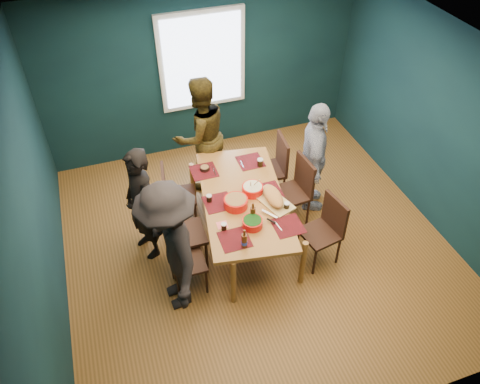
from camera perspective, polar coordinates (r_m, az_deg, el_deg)
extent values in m
cube|color=#925E2A|center=(6.44, 2.01, -6.37)|extent=(5.00, 5.00, 0.01)
cube|color=silver|center=(4.78, 2.80, 15.84)|extent=(5.00, 5.00, 0.01)
cube|color=#0F2F33|center=(5.34, -23.64, -2.59)|extent=(0.01, 5.00, 2.70)
cube|color=#0F2F33|center=(6.68, 23.01, 7.19)|extent=(0.01, 5.00, 2.70)
cube|color=#0F2F33|center=(7.52, -4.61, 14.40)|extent=(5.00, 0.01, 2.70)
cube|color=#0F2F33|center=(4.07, 15.51, -18.24)|extent=(5.00, 0.01, 2.70)
cube|color=silver|center=(7.41, -4.63, 15.68)|extent=(1.35, 0.06, 1.55)
cube|color=olive|center=(5.98, 0.40, -0.79)|extent=(1.33, 2.17, 0.05)
cylinder|color=olive|center=(5.57, -0.82, -10.93)|extent=(0.07, 0.07, 0.72)
cylinder|color=olive|center=(5.80, 7.69, -8.56)|extent=(0.07, 0.07, 0.72)
cylinder|color=olive|center=(6.82, -5.76, 1.01)|extent=(0.07, 0.07, 0.72)
cylinder|color=olive|center=(7.01, 1.32, 2.56)|extent=(0.07, 0.07, 0.72)
cube|color=black|center=(6.50, -7.32, -0.49)|extent=(0.48, 0.48, 0.04)
cube|color=black|center=(6.34, -9.23, 0.99)|extent=(0.10, 0.42, 0.46)
cylinder|color=black|center=(6.53, -8.59, -3.27)|extent=(0.03, 0.03, 0.43)
cylinder|color=black|center=(6.53, -5.43, -2.89)|extent=(0.03, 0.03, 0.43)
cylinder|color=black|center=(6.79, -8.80, -1.14)|extent=(0.03, 0.03, 0.43)
cylinder|color=black|center=(6.80, -5.77, -0.78)|extent=(0.03, 0.03, 0.43)
cube|color=black|center=(5.90, -6.61, -5.13)|extent=(0.48, 0.48, 0.04)
cube|color=black|center=(5.69, -8.91, -3.65)|extent=(0.05, 0.47, 0.51)
cylinder|color=black|center=(5.95, -7.88, -8.63)|extent=(0.04, 0.04, 0.48)
cylinder|color=black|center=(5.99, -4.09, -7.78)|extent=(0.04, 0.04, 0.48)
cylinder|color=black|center=(6.22, -8.65, -5.89)|extent=(0.04, 0.04, 0.48)
cylinder|color=black|center=(6.25, -5.03, -5.10)|extent=(0.04, 0.04, 0.48)
cube|color=black|center=(5.69, -6.37, -8.57)|extent=(0.41, 0.41, 0.04)
cube|color=black|center=(5.49, -8.42, -7.40)|extent=(0.04, 0.40, 0.44)
cylinder|color=black|center=(5.74, -7.48, -11.68)|extent=(0.03, 0.03, 0.41)
cylinder|color=black|center=(5.78, -4.09, -10.86)|extent=(0.03, 0.03, 0.41)
cylinder|color=black|center=(5.96, -8.24, -9.12)|extent=(0.03, 0.03, 0.41)
cylinder|color=black|center=(5.99, -4.99, -8.36)|extent=(0.03, 0.03, 0.41)
cube|color=black|center=(6.83, 3.41, 2.65)|extent=(0.50, 0.50, 0.04)
cube|color=black|center=(6.71, 5.20, 4.72)|extent=(0.08, 0.46, 0.50)
cylinder|color=black|center=(6.81, 2.20, -0.28)|extent=(0.03, 0.03, 0.47)
cylinder|color=black|center=(6.90, 5.35, 0.24)|extent=(0.03, 0.03, 0.47)
cylinder|color=black|center=(7.09, 1.36, 1.78)|extent=(0.03, 0.03, 0.47)
cylinder|color=black|center=(7.18, 4.39, 2.25)|extent=(0.03, 0.03, 0.47)
cube|color=black|center=(6.45, 6.09, -0.25)|extent=(0.50, 0.50, 0.04)
cube|color=black|center=(6.36, 7.92, 2.10)|extent=(0.08, 0.46, 0.51)
cylinder|color=black|center=(6.43, 5.21, -3.52)|extent=(0.04, 0.04, 0.47)
cylinder|color=black|center=(6.58, 8.26, -2.51)|extent=(0.04, 0.04, 0.47)
cylinder|color=black|center=(6.68, 3.64, -1.32)|extent=(0.04, 0.04, 0.47)
cylinder|color=black|center=(6.83, 6.61, -0.40)|extent=(0.04, 0.04, 0.47)
cube|color=black|center=(6.00, 9.70, -5.06)|extent=(0.51, 0.51, 0.04)
cube|color=black|center=(5.92, 11.50, -2.62)|extent=(0.12, 0.44, 0.48)
cylinder|color=black|center=(6.00, 9.07, -8.44)|extent=(0.03, 0.03, 0.45)
cylinder|color=black|center=(6.18, 11.87, -7.05)|extent=(0.03, 0.03, 0.45)
cylinder|color=black|center=(6.19, 7.02, -6.17)|extent=(0.03, 0.03, 0.45)
cylinder|color=black|center=(6.36, 9.79, -4.89)|extent=(0.03, 0.03, 0.45)
imported|color=black|center=(5.92, -11.87, -1.61)|extent=(0.57, 0.69, 1.61)
imported|color=black|center=(6.84, -4.82, 6.92)|extent=(1.03, 0.90, 1.80)
imported|color=white|center=(6.54, 8.97, 4.07)|extent=(0.73, 1.07, 1.69)
imported|color=black|center=(5.24, -8.49, -6.90)|extent=(0.74, 1.20, 1.79)
cylinder|color=red|center=(5.79, -0.51, -1.31)|extent=(0.30, 0.30, 0.12)
cylinder|color=#589636|center=(5.76, -0.52, -0.90)|extent=(0.27, 0.27, 0.02)
cylinder|color=red|center=(5.99, 1.54, 0.31)|extent=(0.27, 0.27, 0.11)
cylinder|color=beige|center=(5.95, 1.55, 0.67)|extent=(0.24, 0.24, 0.02)
cylinder|color=tan|center=(5.94, 1.89, 1.05)|extent=(0.08, 0.15, 0.22)
cylinder|color=tan|center=(5.92, 1.31, 0.92)|extent=(0.07, 0.15, 0.22)
cylinder|color=red|center=(5.55, 1.52, -3.80)|extent=(0.25, 0.25, 0.10)
cylinder|color=#174A12|center=(5.52, 1.53, -3.46)|extent=(0.22, 0.22, 0.02)
cube|color=#DDC177|center=(5.91, 4.04, -1.06)|extent=(0.45, 0.62, 0.02)
ellipsoid|color=#B97D42|center=(5.85, 4.07, -0.51)|extent=(0.33, 0.49, 0.13)
cube|color=#B8B8BF|center=(5.70, 3.63, -2.67)|extent=(0.15, 0.20, 0.00)
cylinder|color=black|center=(5.61, 3.83, -3.54)|extent=(0.09, 0.12, 0.02)
sphere|color=#155F19|center=(5.77, 4.54, -1.23)|extent=(0.04, 0.04, 0.04)
sphere|color=#155F19|center=(5.85, 4.08, -0.45)|extent=(0.04, 0.04, 0.04)
sphere|color=#155F19|center=(5.93, 3.63, 0.31)|extent=(0.04, 0.04, 0.04)
cylinder|color=black|center=(6.38, -4.32, 2.88)|extent=(0.13, 0.13, 0.05)
cylinder|color=#589636|center=(6.36, -4.33, 3.04)|extent=(0.11, 0.11, 0.01)
cylinder|color=#411F0B|center=(5.30, 0.53, -5.96)|extent=(0.07, 0.07, 0.19)
cylinder|color=#411F0B|center=(5.20, 0.53, -4.98)|extent=(0.03, 0.03, 0.07)
cylinder|color=#1733A2|center=(5.32, 0.52, -6.19)|extent=(0.07, 0.07, 0.04)
cylinder|color=#411F0B|center=(5.61, 1.58, -2.62)|extent=(0.06, 0.06, 0.18)
cylinder|color=#411F0B|center=(5.53, 1.60, -1.68)|extent=(0.03, 0.03, 0.07)
cylinder|color=black|center=(5.52, -1.98, -4.25)|extent=(0.07, 0.07, 0.09)
cylinder|color=silver|center=(5.49, -1.99, -3.94)|extent=(0.07, 0.07, 0.01)
cylinder|color=black|center=(5.79, 5.71, -1.71)|extent=(0.07, 0.07, 0.10)
cylinder|color=silver|center=(5.76, 5.74, -1.39)|extent=(0.07, 0.07, 0.01)
cylinder|color=black|center=(6.42, 2.47, 3.61)|extent=(0.08, 0.08, 0.11)
cylinder|color=silver|center=(6.39, 2.48, 3.96)|extent=(0.08, 0.08, 0.02)
cylinder|color=black|center=(5.88, -3.78, -0.78)|extent=(0.07, 0.07, 0.10)
cylinder|color=silver|center=(5.85, -3.80, -0.47)|extent=(0.07, 0.07, 0.01)
cube|color=#FD6A71|center=(6.07, 3.07, 0.31)|extent=(0.17, 0.17, 0.00)
cube|color=#FD6A71|center=(5.60, -2.18, -4.05)|extent=(0.14, 0.14, 0.00)
cube|color=#FD6A71|center=(5.62, 5.88, -4.05)|extent=(0.14, 0.14, 0.00)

